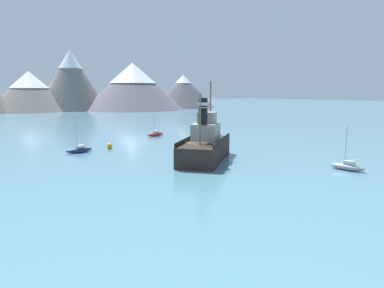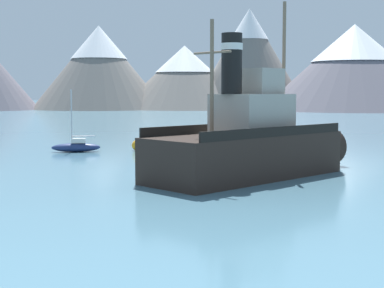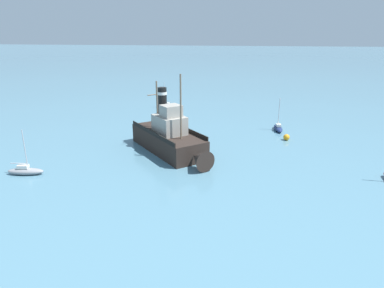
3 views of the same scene
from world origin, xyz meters
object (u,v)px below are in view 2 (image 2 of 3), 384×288
at_px(sailboat_red, 273,136).
at_px(sailboat_navy, 76,146).
at_px(mooring_buoy, 137,145).
at_px(old_tugboat, 253,144).

relative_size(sailboat_red, sailboat_navy, 1.00).
bearing_deg(mooring_buoy, old_tugboat, -64.83).
xyz_separation_m(old_tugboat, sailboat_navy, (-11.75, 14.17, -1.40)).
bearing_deg(mooring_buoy, sailboat_red, 35.34).
distance_m(old_tugboat, sailboat_navy, 18.46).
relative_size(old_tugboat, mooring_buoy, 15.33).
height_order(old_tugboat, sailboat_red, old_tugboat).
bearing_deg(sailboat_red, sailboat_navy, -150.86).
bearing_deg(sailboat_navy, sailboat_red, 29.14).
height_order(old_tugboat, sailboat_navy, old_tugboat).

